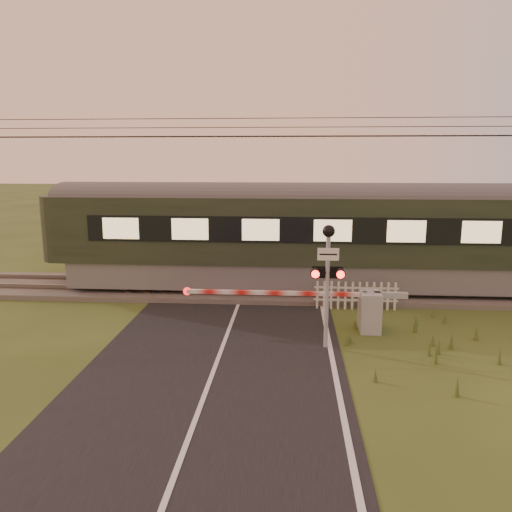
{
  "coord_description": "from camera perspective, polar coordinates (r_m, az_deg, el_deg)",
  "views": [
    {
      "loc": [
        1.74,
        -10.94,
        4.79
      ],
      "look_at": [
        0.71,
        3.2,
        1.98
      ],
      "focal_mm": 35.0,
      "sensor_mm": 36.0,
      "label": 1
    }
  ],
  "objects": [
    {
      "name": "picket_fence",
      "position": [
        16.27,
        11.35,
        -4.47
      ],
      "size": [
        2.68,
        0.08,
        0.91
      ],
      "color": "silver",
      "rests_on": "ground"
    },
    {
      "name": "crossing_signal",
      "position": [
        12.5,
        8.2,
        -0.97
      ],
      "size": [
        0.81,
        0.34,
        3.17
      ],
      "color": "gray",
      "rests_on": "ground"
    },
    {
      "name": "overhead_wires",
      "position": [
        17.55,
        -1.56,
        14.24
      ],
      "size": [
        120.0,
        0.62,
        0.62
      ],
      "color": "black",
      "rests_on": "ground"
    },
    {
      "name": "boom_gate",
      "position": [
        14.35,
        11.85,
        -5.93
      ],
      "size": [
        6.3,
        0.87,
        1.15
      ],
      "color": "gray",
      "rests_on": "ground"
    },
    {
      "name": "ground",
      "position": [
        12.07,
        -4.55,
        -12.23
      ],
      "size": [
        160.0,
        160.0,
        0.0
      ],
      "primitive_type": "plane",
      "color": "#36431A",
      "rests_on": "ground"
    },
    {
      "name": "track_bed",
      "position": [
        18.15,
        -1.47,
        -3.9
      ],
      "size": [
        140.0,
        3.4,
        0.39
      ],
      "color": "#47423D",
      "rests_on": "ground"
    },
    {
      "name": "road",
      "position": [
        11.85,
        -4.64,
        -12.63
      ],
      "size": [
        6.0,
        140.0,
        0.03
      ],
      "color": "black",
      "rests_on": "ground"
    }
  ]
}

